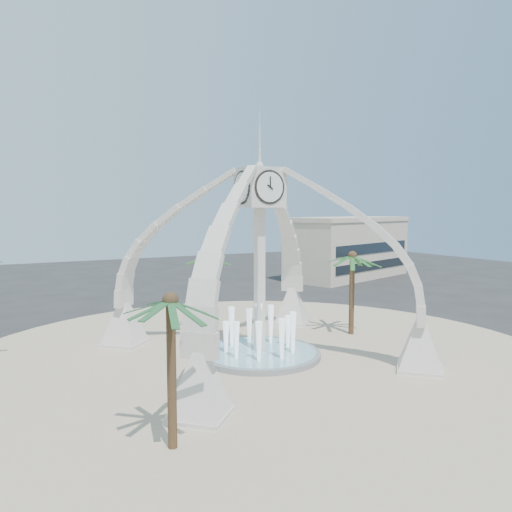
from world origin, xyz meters
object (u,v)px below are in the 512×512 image
clock_tower (260,259)px  palm_north (208,258)px  palm_south (171,303)px  palm_east (352,257)px  fountain (260,353)px

clock_tower → palm_north: bearing=90.0°
palm_south → palm_east: bearing=31.3°
fountain → palm_south: 14.27m
fountain → palm_east: palm_east is taller
palm_north → palm_south: 20.04m
palm_east → fountain: bearing=-168.5°
palm_north → palm_south: (-9.17, -17.82, 0.16)m
clock_tower → palm_south: (-9.17, -9.30, -0.47)m
clock_tower → fountain: 6.20m
palm_north → clock_tower: bearing=-90.0°
palm_north → palm_south: palm_south is taller
clock_tower → palm_north: clock_tower is taller
palm_east → palm_north: palm_east is taller
palm_east → palm_north: size_ratio=1.05×
palm_south → clock_tower: bearing=45.4°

